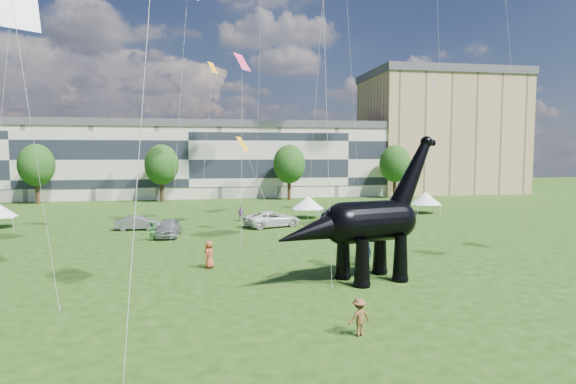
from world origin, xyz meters
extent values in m
plane|color=#16330C|center=(0.00, 0.00, 0.00)|extent=(220.00, 220.00, 0.00)
cube|color=beige|center=(-8.00, 62.00, 6.00)|extent=(78.00, 11.00, 12.00)
cube|color=tan|center=(40.00, 65.00, 11.00)|extent=(28.00, 18.00, 22.00)
cylinder|color=#382314|center=(-30.00, 53.00, 1.60)|extent=(0.56, 0.56, 3.20)
ellipsoid|color=#14380F|center=(-30.00, 53.00, 6.32)|extent=(5.20, 5.20, 6.24)
cylinder|color=#382314|center=(-12.00, 53.00, 1.60)|extent=(0.56, 0.56, 3.20)
ellipsoid|color=#14380F|center=(-12.00, 53.00, 6.32)|extent=(5.20, 5.20, 6.24)
cylinder|color=#382314|center=(8.00, 53.00, 1.60)|extent=(0.56, 0.56, 3.20)
ellipsoid|color=#14380F|center=(8.00, 53.00, 6.32)|extent=(5.20, 5.20, 6.24)
cylinder|color=#382314|center=(26.00, 53.00, 1.60)|extent=(0.56, 0.56, 3.20)
ellipsoid|color=#14380F|center=(26.00, 53.00, 6.32)|extent=(5.20, 5.20, 6.24)
cone|color=black|center=(3.38, 2.31, 1.36)|extent=(1.17, 1.17, 2.73)
sphere|color=black|center=(3.38, 2.31, 0.16)|extent=(1.00, 1.00, 1.00)
cone|color=black|center=(2.83, 4.23, 1.36)|extent=(1.17, 1.17, 2.73)
sphere|color=black|center=(2.83, 4.23, 0.16)|extent=(1.00, 1.00, 1.00)
cone|color=black|center=(6.00, 3.06, 1.36)|extent=(1.17, 1.17, 2.73)
sphere|color=black|center=(6.00, 3.06, 0.16)|extent=(1.00, 1.00, 1.00)
cone|color=black|center=(5.45, 4.99, 1.36)|extent=(1.17, 1.17, 2.73)
sphere|color=black|center=(5.45, 4.99, 0.16)|extent=(1.00, 1.00, 1.00)
cylinder|color=black|center=(4.33, 3.62, 3.55)|extent=(4.35, 3.42, 2.45)
sphere|color=black|center=(2.49, 3.09, 3.55)|extent=(2.45, 2.45, 2.45)
sphere|color=black|center=(6.16, 4.15, 3.55)|extent=(2.36, 2.36, 2.36)
cone|color=black|center=(7.23, 4.46, 6.18)|extent=(3.67, 2.26, 4.81)
sphere|color=black|center=(8.29, 4.77, 8.27)|extent=(0.76, 0.76, 0.76)
cylinder|color=black|center=(8.55, 4.84, 8.22)|extent=(0.72, 0.56, 0.40)
cone|color=black|center=(0.69, 2.57, 3.24)|extent=(5.15, 3.17, 2.67)
imported|color=#B5B6BA|center=(-8.68, 21.05, 0.82)|extent=(2.25, 4.92, 1.64)
imported|color=slate|center=(-11.99, 25.49, 0.70)|extent=(4.27, 1.63, 1.39)
imported|color=silver|center=(1.42, 25.15, 0.81)|extent=(6.43, 4.50, 1.63)
imported|color=#595960|center=(7.80, 24.99, 0.72)|extent=(2.07, 5.00, 1.45)
cube|color=white|center=(6.37, 31.00, 1.08)|extent=(3.43, 3.43, 0.12)
cone|color=white|center=(6.37, 31.00, 1.86)|extent=(4.34, 4.34, 1.47)
cylinder|color=#999999|center=(4.77, 29.91, 0.54)|extent=(0.06, 0.06, 1.08)
cylinder|color=#999999|center=(7.46, 29.40, 0.54)|extent=(0.06, 0.06, 1.08)
cylinder|color=#999999|center=(5.29, 32.60, 0.54)|extent=(0.06, 0.06, 1.08)
cylinder|color=#999999|center=(7.97, 32.08, 0.54)|extent=(0.06, 0.06, 1.08)
cube|color=silver|center=(21.96, 33.03, 1.12)|extent=(3.41, 3.41, 0.12)
cone|color=silver|center=(21.96, 33.03, 1.93)|extent=(4.32, 4.32, 1.52)
cylinder|color=#999999|center=(20.37, 31.80, 0.56)|extent=(0.06, 0.06, 1.12)
cylinder|color=#999999|center=(23.19, 31.44, 0.56)|extent=(0.06, 0.06, 1.12)
cylinder|color=#999999|center=(20.73, 34.62, 0.56)|extent=(0.06, 0.06, 1.12)
cylinder|color=#999999|center=(23.55, 34.26, 0.56)|extent=(0.06, 0.06, 1.12)
cylinder|color=#999999|center=(-24.39, 28.25, 0.55)|extent=(0.06, 0.06, 1.10)
cylinder|color=#999999|center=(-25.34, 30.88, 0.55)|extent=(0.06, 0.06, 1.10)
imported|color=#663271|center=(-1.48, 30.09, 0.80)|extent=(1.01, 0.68, 1.59)
imported|color=black|center=(12.63, 20.10, 0.84)|extent=(0.82, 1.63, 1.69)
imported|color=#245585|center=(5.39, 7.20, 0.95)|extent=(0.69, 0.81, 1.89)
imported|color=#2C6F32|center=(-10.02, 19.24, 0.83)|extent=(0.87, 0.72, 1.65)
imported|color=#A34528|center=(-5.13, 8.25, 0.91)|extent=(0.96, 1.06, 1.82)
imported|color=olive|center=(8.63, 13.87, 0.87)|extent=(1.14, 1.30, 1.75)
imported|color=teal|center=(20.54, 36.31, 0.78)|extent=(0.49, 0.64, 1.55)
imported|color=brown|center=(0.90, -4.74, 0.80)|extent=(1.17, 0.89, 1.60)
plane|color=blue|center=(24.06, 36.01, 16.49)|extent=(1.14, 1.41, 1.32)
plane|color=#CF3960|center=(-1.82, 21.95, 15.98)|extent=(2.01, 2.14, 1.63)
plane|color=orange|center=(-4.12, 45.16, 19.40)|extent=(1.76, 1.96, 1.57)
plane|color=orange|center=(-1.94, 20.77, 8.41)|extent=(1.52, 1.81, 1.32)
camera|label=1|loc=(-5.30, -23.42, 7.60)|focal=30.00mm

